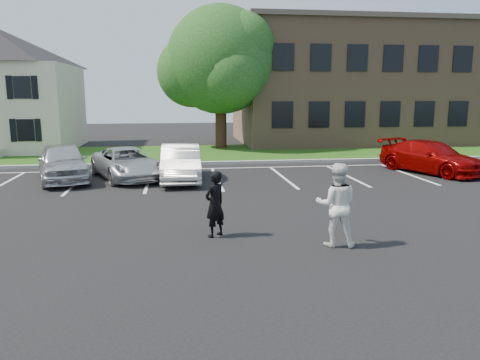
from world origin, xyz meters
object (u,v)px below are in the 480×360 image
Objects in this scene: man_white_shirt at (336,205)px; car_silver_minivan at (127,163)px; office_building at (391,84)px; man_black_suit at (215,204)px; tree at (222,63)px; car_red_compact at (431,157)px; car_silver_west at (63,162)px; car_white_sedan at (181,163)px.

man_white_shirt is 0.42× the size of car_silver_minivan.
man_black_suit is at bearing -124.00° from office_building.
tree is at bearing 41.98° from car_silver_minivan.
car_red_compact is at bearing -23.04° from car_silver_minivan.
tree is at bearing -164.73° from office_building.
car_silver_minivan is at bearing -12.91° from car_silver_west.
car_red_compact is (8.30, -10.28, -4.65)m from tree.
man_white_shirt is at bearing -65.25° from car_silver_west.
tree reaches higher than car_white_sedan.
car_red_compact is (10.31, 8.10, -0.12)m from man_black_suit.
car_silver_west is (-20.20, -13.56, -3.39)m from office_building.
man_black_suit is at bearing -164.57° from car_red_compact.
tree is at bearing 106.21° from car_red_compact.
car_white_sedan is 0.91× the size of car_red_compact.
office_building is 4.97× the size of car_silver_west.
car_silver_west is 1.03× the size of car_white_sedan.
tree reaches higher than car_silver_minivan.
car_white_sedan is (-3.46, 8.79, -0.25)m from man_white_shirt.
car_silver_west is (-8.18, 9.37, -0.21)m from man_white_shirt.
tree is at bearing 76.10° from car_white_sedan.
tree is 12.05m from car_silver_minivan.
car_silver_minivan is (-2.94, 8.44, -0.19)m from man_black_suit.
car_red_compact is at bearing 178.16° from man_black_suit.
tree is 5.33× the size of man_black_suit.
car_silver_minivan is at bearing -44.83° from man_white_shirt.
tree is (-12.74, -3.48, 1.19)m from office_building.
tree reaches higher than car_silver_west.
car_silver_west reaches higher than car_red_compact.
man_black_suit is 0.37× the size of car_silver_west.
car_red_compact is at bearing -17.08° from car_silver_west.
man_white_shirt reaches higher than car_red_compact.
office_building is 26.57m from man_black_suit.
man_black_suit is (-14.74, -21.85, -3.33)m from office_building.
office_building is 5.10× the size of car_white_sedan.
office_building is 4.62× the size of car_red_compact.
man_white_shirt reaches higher than car_silver_minivan.
car_silver_west is at bearing -34.44° from man_white_shirt.
car_silver_minivan is 13.26m from car_red_compact.
man_black_suit is 2.93m from man_white_shirt.
tree is at bearing 37.11° from car_silver_west.
office_building is 13.25m from tree.
car_white_sedan is at bearing -104.44° from tree.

